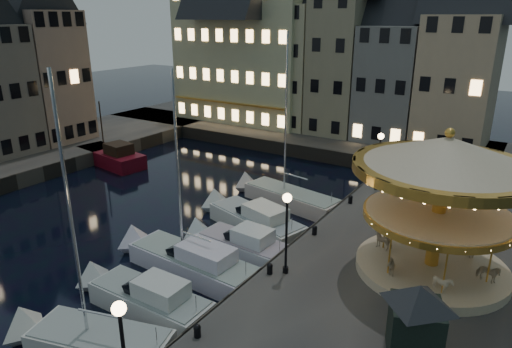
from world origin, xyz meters
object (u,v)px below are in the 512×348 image
Objects in this scene: motorboat_b at (144,298)px; bollard_d at (350,199)px; bollard_a at (197,330)px; motorboat_e at (252,219)px; bollard_b at (270,268)px; streetlamp_a at (123,344)px; carousel at (443,181)px; red_fishing_boat at (112,157)px; motorboat_d at (238,245)px; ticket_kiosk at (418,309)px; motorboat_f at (286,197)px; bollard_c at (315,230)px; streetlamp_b at (287,222)px; streetlamp_c at (379,153)px; motorboat_c at (188,261)px; motorboat_a at (89,342)px.

bollard_d is at bearing 73.22° from motorboat_b.
bollard_a is 12.52m from motorboat_e.
bollard_b is 0.07× the size of motorboat_e.
carousel reaches higher than streetlamp_a.
motorboat_b is at bearing -37.22° from red_fishing_boat.
motorboat_d is 12.25m from ticket_kiosk.
motorboat_f reaches higher than motorboat_d.
motorboat_d is at bearing -115.16° from bollard_d.
bollard_d is at bearing 90.00° from bollard_c.
red_fishing_boat is at bearing 157.81° from streetlamp_b.
ticket_kiosk is (6.74, -15.97, -0.72)m from streetlamp_c.
streetlamp_c is at bearing 55.52° from motorboat_e.
streetlamp_a is 9.82m from bollard_b.
motorboat_e reaches higher than bollard_a.
motorboat_b is 0.89× the size of motorboat_e.
bollard_a is at bearing -91.76° from streetlamp_c.
motorboat_d is at bearing -21.33° from red_fishing_boat.
streetlamp_c is at bearing 69.29° from motorboat_d.
streetlamp_a is at bearing -90.00° from streetlamp_c.
streetlamp_a reaches higher than bollard_d.
streetlamp_b is at bearing 159.88° from ticket_kiosk.
motorboat_b is at bearing -106.78° from bollard_d.
motorboat_c is 11.20m from motorboat_f.
motorboat_c is 1.03× the size of motorboat_f.
motorboat_a is 7.07m from motorboat_c.
bollard_d is 0.09× the size of motorboat_d.
carousel reaches higher than motorboat_e.
carousel is at bearing -11.06° from red_fishing_boat.
bollard_b is at bearing 4.83° from motorboat_c.
streetlamp_b is (0.00, 10.00, 0.00)m from streetlamp_a.
motorboat_e is 4.82m from motorboat_f.
streetlamp_c is at bearing 86.19° from bollard_c.
motorboat_e is at bearing 109.61° from motorboat_d.
bollard_c is 5.10m from motorboat_e.
streetlamp_c reaches higher than bollard_a.
streetlamp_a is at bearing -58.87° from motorboat_c.
motorboat_e is at bearing 168.80° from bollard_c.
bollard_c is at bearing 90.00° from bollard_a.
bollard_b is at bearing 93.61° from streetlamp_a.
streetlamp_a reaches higher than motorboat_d.
motorboat_e is (-0.02, 6.39, -0.04)m from motorboat_c.
bollard_c is 1.00× the size of bollard_d.
streetlamp_b is at bearing -22.19° from red_fishing_boat.
bollard_c is 7.96m from carousel.
streetlamp_b is 7.62m from motorboat_b.
bollard_b is at bearing 60.66° from motorboat_a.
carousel reaches higher than motorboat_b.
red_fishing_boat is at bearing 140.50° from streetlamp_a.
ticket_kiosk is (6.74, 7.53, -0.72)m from streetlamp_a.
bollard_d is 18.46m from motorboat_a.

